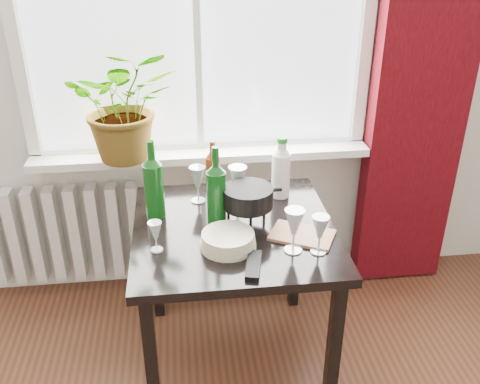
{
  "coord_description": "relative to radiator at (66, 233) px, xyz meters",
  "views": [
    {
      "loc": [
        -0.11,
        -0.38,
        1.92
      ],
      "look_at": [
        0.13,
        1.55,
        0.9
      ],
      "focal_mm": 40.0,
      "sensor_mm": 36.0,
      "label": 1
    }
  ],
  "objects": [
    {
      "name": "windowsill",
      "position": [
        0.75,
        -0.03,
        0.44
      ],
      "size": [
        1.72,
        0.2,
        0.04
      ],
      "color": "white",
      "rests_on": "ground"
    },
    {
      "name": "curtain",
      "position": [
        1.87,
        -0.06,
        0.92
      ],
      "size": [
        0.5,
        0.12,
        2.56
      ],
      "color": "#38050A",
      "rests_on": "ground"
    },
    {
      "name": "radiator",
      "position": [
        0.0,
        0.0,
        0.0
      ],
      "size": [
        0.8,
        0.1,
        0.55
      ],
      "color": "silver",
      "rests_on": "ground"
    },
    {
      "name": "table",
      "position": [
        0.85,
        -0.63,
        0.27
      ],
      "size": [
        0.85,
        0.85,
        0.74
      ],
      "color": "black",
      "rests_on": "ground"
    },
    {
      "name": "potted_plant",
      "position": [
        0.39,
        -0.08,
        0.74
      ],
      "size": [
        0.51,
        0.45,
        0.55
      ],
      "primitive_type": "imported",
      "rotation": [
        0.0,
        0.0,
        0.04
      ],
      "color": "#477E21",
      "rests_on": "windowsill"
    },
    {
      "name": "wine_bottle_left",
      "position": [
        0.52,
        -0.49,
        0.54
      ],
      "size": [
        0.09,
        0.09,
        0.36
      ],
      "primitive_type": null,
      "rotation": [
        0.0,
        0.0,
        -0.07
      ],
      "color": "#0D4611",
      "rests_on": "table"
    },
    {
      "name": "wine_bottle_right",
      "position": [
        0.78,
        -0.59,
        0.54
      ],
      "size": [
        0.1,
        0.1,
        0.36
      ],
      "primitive_type": null,
      "rotation": [
        0.0,
        0.0,
        -0.32
      ],
      "color": "#0C4312",
      "rests_on": "table"
    },
    {
      "name": "bottle_amber",
      "position": [
        0.79,
        -0.31,
        0.49
      ],
      "size": [
        0.08,
        0.08,
        0.27
      ],
      "primitive_type": null,
      "rotation": [
        0.0,
        0.0,
        0.27
      ],
      "color": "#68270B",
      "rests_on": "table"
    },
    {
      "name": "cleaning_bottle",
      "position": [
        1.1,
        -0.38,
        0.51
      ],
      "size": [
        0.1,
        0.1,
        0.3
      ],
      "primitive_type": null,
      "rotation": [
        0.0,
        0.0,
        0.13
      ],
      "color": "white",
      "rests_on": "table"
    },
    {
      "name": "wineglass_front_right",
      "position": [
        1.06,
        -0.84,
        0.45
      ],
      "size": [
        0.09,
        0.09,
        0.19
      ],
      "primitive_type": null,
      "rotation": [
        0.0,
        0.0,
        -0.13
      ],
      "color": "silver",
      "rests_on": "table"
    },
    {
      "name": "wineglass_far_right",
      "position": [
        1.16,
        -0.86,
        0.44
      ],
      "size": [
        0.08,
        0.08,
        0.17
      ],
      "primitive_type": null,
      "rotation": [
        0.0,
        0.0,
        -0.21
      ],
      "color": "#AFB3BC",
      "rests_on": "table"
    },
    {
      "name": "wineglass_back_center",
      "position": [
        0.89,
        -0.45,
        0.46
      ],
      "size": [
        0.09,
        0.09,
        0.2
      ],
      "primitive_type": null,
      "rotation": [
        0.0,
        0.0,
        0.08
      ],
      "color": "silver",
      "rests_on": "table"
    },
    {
      "name": "wineglass_back_left",
      "position": [
        0.71,
        -0.38,
        0.45
      ],
      "size": [
        0.08,
        0.08,
        0.18
      ],
      "primitive_type": null,
      "rotation": [
        0.0,
        0.0,
        0.04
      ],
      "color": "#B8BDC6",
      "rests_on": "table"
    },
    {
      "name": "wineglass_front_left",
      "position": [
        0.53,
        -0.77,
        0.43
      ],
      "size": [
        0.06,
        0.06,
        0.13
      ],
      "primitive_type": null,
      "rotation": [
        0.0,
        0.0,
        0.2
      ],
      "color": "silver",
      "rests_on": "table"
    },
    {
      "name": "plate_stack",
      "position": [
        0.81,
        -0.78,
        0.39
      ],
      "size": [
        0.25,
        0.25,
        0.06
      ],
      "primitive_type": "cylinder",
      "rotation": [
        0.0,
        0.0,
        -0.11
      ],
      "color": "beige",
      "rests_on": "table"
    },
    {
      "name": "fondue_pot",
      "position": [
        0.91,
        -0.6,
        0.44
      ],
      "size": [
        0.31,
        0.29,
        0.17
      ],
      "primitive_type": null,
      "rotation": [
        0.0,
        0.0,
        -0.37
      ],
      "color": "black",
      "rests_on": "table"
    },
    {
      "name": "tv_remote",
      "position": [
        0.89,
        -0.93,
        0.37
      ],
      "size": [
        0.09,
        0.19,
        0.02
      ],
      "primitive_type": "cube",
      "rotation": [
        0.0,
        0.0,
        -0.22
      ],
      "color": "black",
      "rests_on": "table"
    },
    {
      "name": "cutting_board",
      "position": [
        1.12,
        -0.74,
        0.37
      ],
      "size": [
        0.3,
        0.26,
        0.01
      ],
      "primitive_type": "cube",
      "rotation": [
        0.0,
        0.0,
        -0.48
      ],
      "color": "#A36D49",
      "rests_on": "table"
    }
  ]
}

